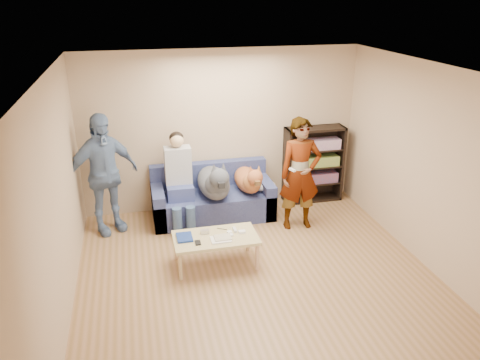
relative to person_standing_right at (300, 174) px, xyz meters
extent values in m
plane|color=olive|center=(-0.98, -1.43, -0.86)|extent=(5.00, 5.00, 0.00)
plane|color=white|center=(-0.98, -1.43, 1.74)|extent=(5.00, 5.00, 0.00)
plane|color=tan|center=(-0.98, 1.07, 0.44)|extent=(4.50, 0.00, 4.50)
plane|color=tan|center=(-0.98, -3.93, 0.44)|extent=(4.50, 0.00, 4.50)
plane|color=tan|center=(-3.23, -1.43, 0.44)|extent=(0.00, 5.00, 5.00)
plane|color=tan|center=(1.27, -1.43, 0.44)|extent=(0.00, 5.00, 5.00)
ellipsoid|color=#B0AFB4|center=(-0.40, 0.54, -0.37)|extent=(0.39, 0.33, 0.14)
imported|color=gray|center=(0.00, 0.00, 0.00)|extent=(0.65, 0.44, 1.72)
imported|color=#6889A7|center=(-2.85, 0.53, 0.05)|extent=(1.16, 0.86, 1.83)
cube|color=silver|center=(-0.20, -0.20, 0.16)|extent=(0.07, 0.12, 0.03)
cube|color=navy|center=(-1.84, -0.75, -0.43)|extent=(0.20, 0.26, 0.03)
cube|color=white|center=(-1.39, -0.90, -0.43)|extent=(0.26, 0.20, 0.02)
cube|color=#BDB297|center=(-1.36, -0.88, -0.42)|extent=(0.22, 0.17, 0.01)
cube|color=#B1B2B6|center=(-1.56, -0.68, -0.42)|extent=(0.11, 0.06, 0.05)
cube|color=silver|center=(-1.16, -0.70, -0.43)|extent=(0.04, 0.13, 0.03)
cube|color=white|center=(-1.08, -0.78, -0.43)|extent=(0.09, 0.06, 0.03)
cylinder|color=white|center=(-1.24, -0.82, -0.43)|extent=(0.07, 0.07, 0.02)
cylinder|color=white|center=(-1.24, -0.74, -0.43)|extent=(0.07, 0.07, 0.02)
cylinder|color=orange|center=(-1.46, -0.96, -0.44)|extent=(0.13, 0.06, 0.01)
cylinder|color=black|center=(-1.32, -0.62, -0.44)|extent=(0.13, 0.08, 0.01)
cube|color=black|center=(-1.69, -0.92, -0.43)|extent=(0.07, 0.12, 0.02)
cube|color=#515B93|center=(-1.23, 0.62, -0.65)|extent=(1.90, 0.85, 0.42)
cube|color=#515B93|center=(-1.23, 0.95, -0.24)|extent=(1.90, 0.18, 0.40)
cube|color=#515B93|center=(-2.09, 0.62, -0.57)|extent=(0.18, 0.85, 0.58)
cube|color=#515B93|center=(-0.37, 0.62, -0.57)|extent=(0.18, 0.85, 0.58)
cube|color=#3B4982|center=(-1.75, 0.54, -0.33)|extent=(0.40, 0.38, 0.22)
cylinder|color=#3D5487|center=(-1.85, 0.12, -0.65)|extent=(0.14, 0.14, 0.47)
cylinder|color=#3A5880|center=(-1.65, 0.12, -0.65)|extent=(0.14, 0.14, 0.47)
cube|color=silver|center=(-1.75, 0.64, 0.06)|extent=(0.40, 0.24, 0.58)
sphere|color=#E0B886|center=(-1.75, 0.64, 0.46)|extent=(0.21, 0.21, 0.21)
ellipsoid|color=black|center=(-1.75, 0.67, 0.49)|extent=(0.22, 0.22, 0.19)
ellipsoid|color=#4E5059|center=(-1.22, 0.53, -0.23)|extent=(0.48, 1.01, 0.42)
sphere|color=#494D53|center=(-1.22, 0.21, -0.13)|extent=(0.36, 0.36, 0.36)
sphere|color=#4B4F55|center=(-1.22, 0.03, 0.03)|extent=(0.29, 0.29, 0.29)
cube|color=black|center=(-1.22, -0.09, -0.01)|extent=(0.09, 0.14, 0.08)
cone|color=#52545D|center=(-1.29, 0.06, 0.19)|extent=(0.09, 0.09, 0.14)
cone|color=#484A51|center=(-1.15, 0.06, 0.19)|extent=(0.09, 0.09, 0.14)
cylinder|color=#4A4E54|center=(-1.22, 0.96, -0.27)|extent=(0.06, 0.33, 0.19)
ellipsoid|color=#B26836|center=(-0.66, 0.62, -0.27)|extent=(0.39, 0.82, 0.34)
sphere|color=#C3803B|center=(-0.66, 0.32, -0.19)|extent=(0.30, 0.30, 0.30)
sphere|color=#B46037|center=(-0.66, 0.16, -0.05)|extent=(0.24, 0.24, 0.24)
cube|color=brown|center=(-0.66, 0.04, -0.09)|extent=(0.07, 0.11, 0.07)
cone|color=#B16836|center=(-0.72, 0.18, 0.07)|extent=(0.07, 0.07, 0.11)
cone|color=#C0883A|center=(-0.59, 0.18, 0.07)|extent=(0.07, 0.07, 0.11)
cylinder|color=#BA7D39|center=(-0.66, 1.01, -0.30)|extent=(0.05, 0.27, 0.16)
cube|color=#D9C685|center=(-1.44, -0.80, -0.46)|extent=(1.10, 0.60, 0.04)
cylinder|color=tan|center=(-1.94, -1.05, -0.67)|extent=(0.05, 0.05, 0.38)
cylinder|color=#D9B285|center=(-0.94, -1.05, -0.67)|extent=(0.05, 0.05, 0.38)
cylinder|color=tan|center=(-1.94, -0.55, -0.67)|extent=(0.05, 0.05, 0.38)
cylinder|color=tan|center=(-0.94, -0.55, -0.67)|extent=(0.05, 0.05, 0.38)
cube|color=black|center=(0.09, 0.89, -0.21)|extent=(0.04, 0.34, 1.30)
cube|color=black|center=(1.05, 0.89, -0.21)|extent=(0.04, 0.34, 1.30)
cube|color=black|center=(0.57, 0.89, 0.42)|extent=(1.00, 0.34, 0.04)
cube|color=black|center=(0.57, 0.89, -0.84)|extent=(1.00, 0.34, 0.04)
cube|color=black|center=(0.57, 1.05, -0.21)|extent=(1.00, 0.02, 1.30)
cube|color=black|center=(0.57, 0.89, -0.54)|extent=(0.94, 0.32, 0.03)
cube|color=black|center=(0.57, 0.89, -0.24)|extent=(0.94, 0.32, 0.02)
cube|color=black|center=(0.57, 0.89, 0.06)|extent=(0.94, 0.32, 0.02)
cube|color=#B23333|center=(0.57, 0.87, -0.44)|extent=(0.84, 0.24, 0.17)
cube|color=gold|center=(0.57, 0.87, -0.14)|extent=(0.84, 0.24, 0.17)
cube|color=#994C99|center=(0.57, 0.87, 0.16)|extent=(0.84, 0.24, 0.17)
camera|label=1|loc=(-2.36, -6.11, 2.54)|focal=35.00mm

